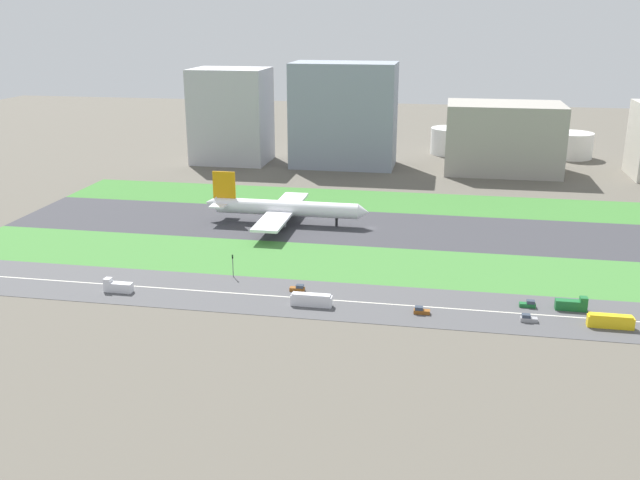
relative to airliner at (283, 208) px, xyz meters
The scene contains 22 objects.
ground_plane 35.23m from the airliner, ahead, with size 800.00×800.00×0.00m, color #5B564C.
runway 35.22m from the airliner, ahead, with size 280.00×46.00×0.10m, color #38383D.
grass_median_north 54.05m from the airliner, 49.78° to the left, with size 280.00×36.00×0.10m, color #3D7A33.
grass_median_south 54.05m from the airliner, 49.78° to the right, with size 280.00×36.00×0.10m, color #427F38.
highway 81.05m from the airliner, 64.59° to the right, with size 280.00×28.00×0.10m, color #4C4C4F.
highway_centerline 81.05m from the airliner, 64.59° to the right, with size 266.00×0.50×0.01m, color silver.
airliner is the anchor object (origin of this frame).
truck_0 119.26m from the airliner, 34.79° to the right, with size 8.40×2.50×4.00m.
car_1 109.98m from the airliner, 38.24° to the right, with size 4.40×1.80×2.00m.
car_0 96.79m from the airliner, 53.81° to the right, with size 4.40×1.80×2.00m.
car_4 115.69m from the airliner, 42.45° to the right, with size 4.40×1.80×2.00m.
truck_2 84.22m from the airliner, 111.95° to the right, with size 8.40×2.50×4.00m.
bus_1 131.62m from the airliner, 36.37° to the right, with size 11.60×2.50×3.50m.
car_3 71.26m from the airliner, 73.12° to the right, with size 4.40×1.80×2.00m.
bus_0 82.54m from the airliner, 71.14° to the right, with size 11.60×2.50×3.50m.
traffic_light 60.06m from the airliner, 91.59° to the right, with size 0.36×0.50×7.20m.
terminal_building 128.14m from the airliner, 115.89° to the left, with size 40.28×32.10×50.58m, color #B2B2B7.
hangar_building 116.11m from the airliner, 86.59° to the left, with size 54.55×30.66×54.41m, color gray.
office_tower 145.51m from the airliner, 51.80° to the left, with size 57.94×38.43×35.14m, color #9E998E.
fuel_tank_west 171.41m from the airliner, 68.07° to the left, with size 24.26×24.26×15.13m, color silver.
fuel_tank_centre 188.45m from the airliner, 57.54° to the left, with size 23.68×23.68×15.02m, color silver.
fuel_tank_east 205.96m from the airliner, 50.53° to the left, with size 23.89×23.89×14.34m, color silver.
Camera 1 is at (26.91, -255.63, 77.64)m, focal length 39.32 mm.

